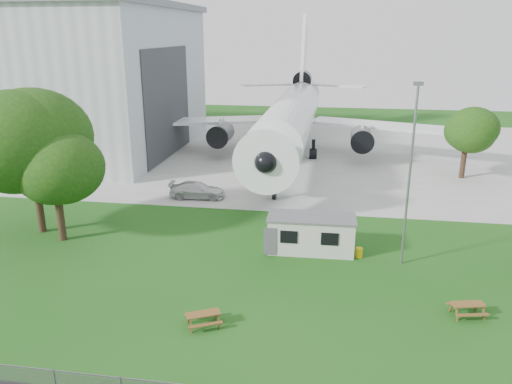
# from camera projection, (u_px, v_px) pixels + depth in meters

# --- Properties ---
(ground) EXTENTS (160.00, 160.00, 0.00)m
(ground) POSITION_uv_depth(u_px,v_px,m) (269.00, 299.00, 29.28)
(ground) COLOR #28601D
(concrete_apron) EXTENTS (120.00, 46.00, 0.03)m
(concrete_apron) POSITION_uv_depth(u_px,v_px,m) (308.00, 153.00, 65.01)
(concrete_apron) COLOR #B7B7B2
(concrete_apron) RESTS_ON ground
(hangar) EXTENTS (43.00, 31.00, 18.55)m
(hangar) POSITION_uv_depth(u_px,v_px,m) (22.00, 76.00, 65.96)
(hangar) COLOR #B2B7BC
(hangar) RESTS_ON ground
(airliner) EXTENTS (46.36, 47.73, 17.69)m
(airliner) POSITION_uv_depth(u_px,v_px,m) (292.00, 114.00, 61.68)
(airliner) COLOR white
(airliner) RESTS_ON ground
(site_cabin) EXTENTS (6.78, 2.86, 2.62)m
(site_cabin) POSITION_uv_depth(u_px,v_px,m) (311.00, 234.00, 35.46)
(site_cabin) COLOR beige
(site_cabin) RESTS_ON ground
(picnic_west) EXTENTS (2.28, 2.14, 0.76)m
(picnic_west) POSITION_uv_depth(u_px,v_px,m) (204.00, 326.00, 26.67)
(picnic_west) COLOR brown
(picnic_west) RESTS_ON ground
(picnic_east) EXTENTS (2.09, 1.86, 0.76)m
(picnic_east) POSITION_uv_depth(u_px,v_px,m) (466.00, 316.00, 27.61)
(picnic_east) COLOR brown
(picnic_east) RESTS_ON ground
(lamp_mast) EXTENTS (0.16, 0.16, 12.00)m
(lamp_mast) POSITION_uv_depth(u_px,v_px,m) (409.00, 179.00, 32.04)
(lamp_mast) COLOR slate
(lamp_mast) RESTS_ON ground
(tree_west_big) EXTENTS (9.13, 9.13, 11.45)m
(tree_west_big) POSITION_uv_depth(u_px,v_px,m) (31.00, 146.00, 37.21)
(tree_west_big) COLOR #382619
(tree_west_big) RESTS_ON ground
(tree_west_small) EXTENTS (6.72, 6.72, 8.79)m
(tree_west_small) POSITION_uv_depth(u_px,v_px,m) (55.00, 171.00, 36.10)
(tree_west_small) COLOR #382619
(tree_west_small) RESTS_ON ground
(tree_far_apron) EXTENTS (5.74, 5.74, 7.97)m
(tree_far_apron) POSITION_uv_depth(u_px,v_px,m) (467.00, 131.00, 52.16)
(tree_far_apron) COLOR #382619
(tree_far_apron) RESTS_ON ground
(car_apron_van) EXTENTS (5.36, 2.56, 1.51)m
(car_apron_van) POSITION_uv_depth(u_px,v_px,m) (197.00, 190.00, 47.01)
(car_apron_van) COLOR silver
(car_apron_van) RESTS_ON ground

